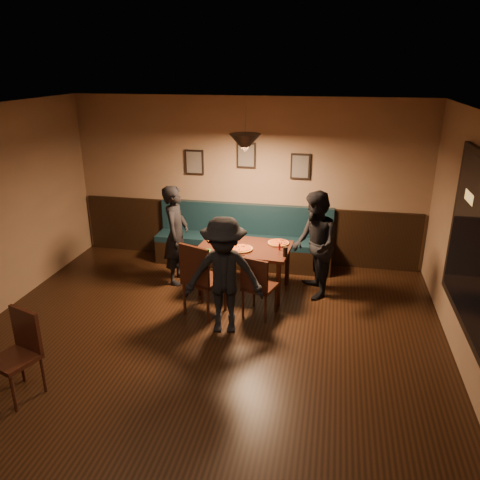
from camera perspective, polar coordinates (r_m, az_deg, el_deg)
The scene contains 25 objects.
floor at distance 5.59m, azimuth -6.14°, elevation -15.76°, with size 7.00×7.00×0.00m, color black.
ceiling at distance 4.54m, azimuth -7.51°, elevation 14.09°, with size 7.00×7.00×0.00m, color silver.
wall_back at distance 8.13m, azimuth 0.79°, elevation 7.03°, with size 6.00×6.00×0.00m, color #8C704F.
wainscot at distance 8.36m, azimuth 0.72°, elevation 0.98°, with size 5.88×0.06×1.00m, color black.
booth_bench at distance 8.11m, azimuth 0.37°, elevation 0.35°, with size 3.00×0.60×1.00m, color #0F232D, non-canonical shape.
window_glass at distance 5.31m, azimuth 26.81°, elevation -1.53°, with size 2.40×2.40×0.00m, color black.
picture_left at distance 8.25m, azimuth -5.48°, elevation 9.27°, with size 0.32×0.04×0.42m, color black.
picture_center at distance 8.01m, azimuth 0.76°, elevation 10.12°, with size 0.32×0.04×0.42m, color black.
picture_right at distance 7.93m, azimuth 7.24°, elevation 8.74°, with size 0.32×0.04×0.42m, color black.
pendant_lamp at distance 6.69m, azimuth 0.60°, elevation 11.53°, with size 0.44×0.44×0.25m, color black.
dining_table at distance 7.23m, azimuth 0.54°, elevation -3.42°, with size 1.35×0.87×0.72m, color #321D0E.
chair_near_left at distance 6.54m, azimuth -4.28°, elevation -4.54°, with size 0.47×0.47×1.06m, color black, non-canonical shape.
chair_near_right at distance 6.51m, azimuth 2.39°, elevation -5.43°, with size 0.40×0.40×0.89m, color black, non-canonical shape.
diner_left at distance 7.44m, azimuth -7.66°, elevation 0.59°, with size 0.57×0.37×1.57m, color black.
diner_right at distance 7.01m, azimuth 8.93°, elevation -0.62°, with size 0.77×0.60×1.59m, color black.
diner_front at distance 6.00m, azimuth -1.93°, elevation -4.31°, with size 1.00×0.58×1.55m, color black.
pizza_a at distance 7.32m, azimuth -2.62°, elevation 0.08°, with size 0.35×0.35×0.04m, color orange.
pizza_b at distance 6.95m, azimuth 0.14°, elevation -1.04°, with size 0.34×0.34×0.04m, color orange.
pizza_c at distance 7.20m, azimuth 4.62°, elevation -0.34°, with size 0.32×0.32×0.04m, color gold.
soda_glass at distance 6.73m, azimuth 5.44°, elevation -1.39°, with size 0.07×0.07×0.14m, color black.
tabasco_bottle at distance 6.95m, azimuth 4.75°, elevation -0.72°, with size 0.03×0.03×0.13m, color #A60518.
napkin_a at distance 7.48m, azimuth -3.32°, elevation 0.39°, with size 0.14×0.14×0.01m, color #1C6B22.
napkin_b at distance 6.94m, azimuth -4.13°, elevation -1.26°, with size 0.14×0.14×0.01m, color #1B681D.
cutlery_set at distance 6.76m, azimuth -0.64°, elevation -1.83°, with size 0.02×0.18×0.00m, color silver.
cafe_chair_far at distance 5.51m, azimuth -25.47°, elevation -12.59°, with size 0.41×0.41×0.93m, color black, non-canonical shape.
Camera 1 is at (1.44, -4.28, 3.29)m, focal length 35.62 mm.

